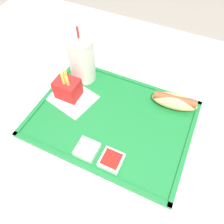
# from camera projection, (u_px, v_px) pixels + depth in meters

# --- Properties ---
(ground_plane) EXTENTS (8.00, 8.00, 0.00)m
(ground_plane) POSITION_uv_depth(u_px,v_px,m) (104.00, 196.00, 1.25)
(ground_plane) COLOR gray
(dining_table) EXTENTS (1.40, 1.09, 0.77)m
(dining_table) POSITION_uv_depth(u_px,v_px,m) (102.00, 172.00, 0.94)
(dining_table) COLOR beige
(dining_table) RESTS_ON ground_plane
(food_tray) EXTENTS (0.45, 0.33, 0.01)m
(food_tray) POSITION_uv_depth(u_px,v_px,m) (112.00, 119.00, 0.63)
(food_tray) COLOR #197233
(food_tray) RESTS_ON dining_table
(paper_napkin) EXTENTS (0.15, 0.14, 0.00)m
(paper_napkin) POSITION_uv_depth(u_px,v_px,m) (72.00, 98.00, 0.67)
(paper_napkin) COLOR white
(paper_napkin) RESTS_ON food_tray
(soda_cup) EXTENTS (0.08, 0.08, 0.18)m
(soda_cup) POSITION_uv_depth(u_px,v_px,m) (82.00, 59.00, 0.66)
(soda_cup) COLOR silver
(soda_cup) RESTS_ON food_tray
(hot_dog_far) EXTENTS (0.14, 0.06, 0.04)m
(hot_dog_far) POSITION_uv_depth(u_px,v_px,m) (174.00, 101.00, 0.63)
(hot_dog_far) COLOR #DBB270
(hot_dog_far) RESTS_ON food_tray
(fries_carton) EXTENTS (0.07, 0.06, 0.11)m
(fries_carton) POSITION_uv_depth(u_px,v_px,m) (68.00, 88.00, 0.65)
(fries_carton) COLOR red
(fries_carton) RESTS_ON food_tray
(sauce_cup_mayo) EXTENTS (0.05, 0.05, 0.02)m
(sauce_cup_mayo) POSITION_uv_depth(u_px,v_px,m) (87.00, 149.00, 0.56)
(sauce_cup_mayo) COLOR silver
(sauce_cup_mayo) RESTS_ON food_tray
(sauce_cup_ketchup) EXTENTS (0.05, 0.05, 0.02)m
(sauce_cup_ketchup) POSITION_uv_depth(u_px,v_px,m) (111.00, 160.00, 0.54)
(sauce_cup_ketchup) COLOR silver
(sauce_cup_ketchup) RESTS_ON food_tray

